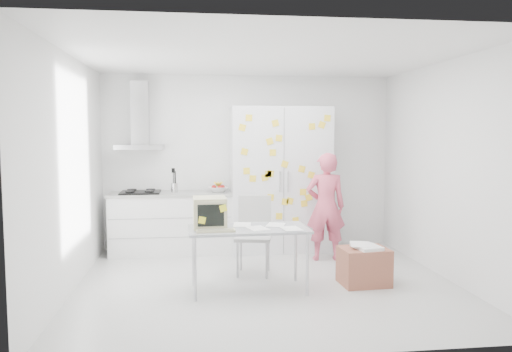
{
  "coord_description": "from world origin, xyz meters",
  "views": [
    {
      "loc": [
        -0.85,
        -5.82,
        1.82
      ],
      "look_at": [
        -0.04,
        0.68,
        1.24
      ],
      "focal_mm": 35.0,
      "sensor_mm": 36.0,
      "label": 1
    }
  ],
  "objects": [
    {
      "name": "chair",
      "position": [
        -0.1,
        0.48,
        0.56
      ],
      "size": [
        0.53,
        0.53,
        1.0
      ],
      "rotation": [
        0.0,
        0.0,
        -0.21
      ],
      "color": "#AAAAA7",
      "rests_on": "ground"
    },
    {
      "name": "range_hood",
      "position": [
        -1.65,
        1.84,
        1.96
      ],
      "size": [
        0.7,
        0.48,
        1.01
      ],
      "color": "silver",
      "rests_on": "walls"
    },
    {
      "name": "person",
      "position": [
        1.0,
        1.02,
        0.77
      ],
      "size": [
        0.59,
        0.41,
        1.53
      ],
      "primitive_type": "imported",
      "rotation": [
        0.0,
        0.0,
        3.06
      ],
      "color": "#D8546D",
      "rests_on": "ground"
    },
    {
      "name": "tall_cabinet",
      "position": [
        0.45,
        1.67,
        1.1
      ],
      "size": [
        1.5,
        0.68,
        2.2
      ],
      "color": "silver",
      "rests_on": "ground"
    },
    {
      "name": "ceiling",
      "position": [
        0.0,
        0.0,
        2.7
      ],
      "size": [
        4.5,
        4.0,
        0.02
      ],
      "primitive_type": "cube",
      "color": "white",
      "rests_on": "walls"
    },
    {
      "name": "walls",
      "position": [
        0.0,
        0.72,
        1.35
      ],
      "size": [
        4.52,
        4.01,
        2.7
      ],
      "color": "white",
      "rests_on": "ground"
    },
    {
      "name": "floor",
      "position": [
        0.0,
        0.0,
        -0.01
      ],
      "size": [
        4.5,
        4.0,
        0.02
      ],
      "primitive_type": "cube",
      "color": "silver",
      "rests_on": "ground"
    },
    {
      "name": "counter_run",
      "position": [
        -1.2,
        1.7,
        0.47
      ],
      "size": [
        1.84,
        0.63,
        1.28
      ],
      "color": "white",
      "rests_on": "ground"
    },
    {
      "name": "desk",
      "position": [
        -0.52,
        -0.2,
        0.82
      ],
      "size": [
        1.38,
        0.72,
        1.08
      ],
      "rotation": [
        0.0,
        0.0,
        0.03
      ],
      "color": "#A5A9B0",
      "rests_on": "ground"
    },
    {
      "name": "cardboard_box",
      "position": [
        1.15,
        -0.19,
        0.23
      ],
      "size": [
        0.58,
        0.47,
        0.48
      ],
      "rotation": [
        0.0,
        0.0,
        0.06
      ],
      "color": "#9D5B44",
      "rests_on": "ground"
    }
  ]
}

